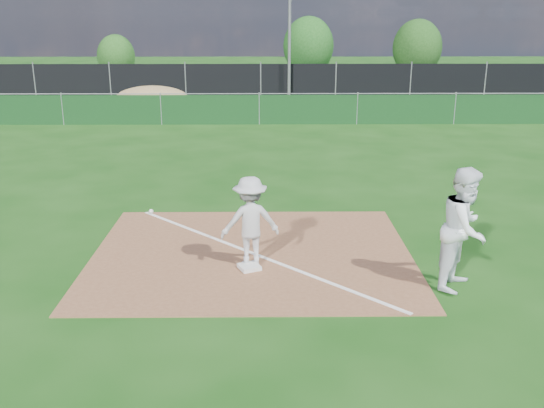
{
  "coord_description": "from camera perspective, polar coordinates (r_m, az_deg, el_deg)",
  "views": [
    {
      "loc": [
        0.27,
        -9.68,
        4.38
      ],
      "look_at": [
        0.38,
        1.0,
        1.0
      ],
      "focal_mm": 40.0,
      "sensor_mm": 36.0,
      "label": 1
    }
  ],
  "objects": [
    {
      "name": "ground",
      "position": [
        20.17,
        -1.34,
        5.02
      ],
      "size": [
        90.0,
        90.0,
        0.0
      ],
      "primitive_type": "plane",
      "color": "#123F0D",
      "rests_on": "ground"
    },
    {
      "name": "dirt_mound",
      "position": [
        28.92,
        -11.24,
        9.7
      ],
      "size": [
        3.38,
        2.6,
        1.17
      ],
      "primitive_type": "ellipsoid",
      "color": "olive",
      "rests_on": "ground"
    },
    {
      "name": "light_pole",
      "position": [
        32.41,
        1.67,
        16.89
      ],
      "size": [
        0.16,
        0.16,
        8.0
      ],
      "primitive_type": "cylinder",
      "color": "slate",
      "rests_on": "ground"
    },
    {
      "name": "foul_line",
      "position": [
        11.54,
        -1.89,
        -4.63
      ],
      "size": [
        5.01,
        5.01,
        0.01
      ],
      "primitive_type": "cube",
      "rotation": [
        0.0,
        0.0,
        0.79
      ],
      "color": "white",
      "rests_on": "infield_dirt"
    },
    {
      "name": "first_base",
      "position": [
        10.85,
        -2.15,
        -5.94
      ],
      "size": [
        0.45,
        0.45,
        0.07
      ],
      "primitive_type": "cube",
      "rotation": [
        0.0,
        0.0,
        0.43
      ],
      "color": "silver",
      "rests_on": "infield_dirt"
    },
    {
      "name": "parking_lot",
      "position": [
        37.94,
        -1.0,
        10.95
      ],
      "size": [
        46.0,
        9.0,
        0.01
      ],
      "primitive_type": "cube",
      "color": "black",
      "rests_on": "ground"
    },
    {
      "name": "play_at_first",
      "position": [
        10.78,
        -2.07,
        -1.64
      ],
      "size": [
        2.32,
        0.82,
        1.64
      ],
      "color": "silver",
      "rests_on": "infield_dirt"
    },
    {
      "name": "infield_dirt",
      "position": [
        11.55,
        -1.89,
        -4.69
      ],
      "size": [
        6.0,
        5.0,
        0.02
      ],
      "primitive_type": "cube",
      "color": "brown",
      "rests_on": "ground"
    },
    {
      "name": "car_left",
      "position": [
        38.88,
        -12.68,
        11.71
      ],
      "size": [
        4.3,
        2.68,
        1.36
      ],
      "primitive_type": "imported",
      "rotation": [
        0.0,
        0.0,
        1.28
      ],
      "color": "#999CA0",
      "rests_on": "parking_lot"
    },
    {
      "name": "green_fence",
      "position": [
        24.97,
        -1.21,
        8.86
      ],
      "size": [
        44.0,
        0.05,
        1.2
      ],
      "primitive_type": "cube",
      "color": "black",
      "rests_on": "ground"
    },
    {
      "name": "tree_right",
      "position": [
        44.44,
        13.5,
        14.11
      ],
      "size": [
        3.37,
        3.37,
        3.99
      ],
      "color": "#382316",
      "rests_on": "ground"
    },
    {
      "name": "car_right",
      "position": [
        37.34,
        9.44,
        11.53
      ],
      "size": [
        4.24,
        2.25,
        1.17
      ],
      "primitive_type": "imported",
      "rotation": [
        0.0,
        0.0,
        1.73
      ],
      "color": "black",
      "rests_on": "parking_lot"
    },
    {
      "name": "runner",
      "position": [
        10.35,
        17.67,
        -2.22
      ],
      "size": [
        1.2,
        1.26,
        2.05
      ],
      "primitive_type": "imported",
      "rotation": [
        0.0,
        0.0,
        0.98
      ],
      "color": "white",
      "rests_on": "ground"
    },
    {
      "name": "tree_mid",
      "position": [
        43.81,
        3.45,
        14.63
      ],
      "size": [
        3.52,
        3.52,
        4.18
      ],
      "color": "#382316",
      "rests_on": "ground"
    },
    {
      "name": "black_fence",
      "position": [
        32.87,
        -1.07,
        11.49
      ],
      "size": [
        46.0,
        0.04,
        1.8
      ],
      "primitive_type": "cube",
      "color": "black",
      "rests_on": "ground"
    },
    {
      "name": "car_mid",
      "position": [
        36.51,
        -5.23,
        11.76
      ],
      "size": [
        4.56,
        2.21,
        1.44
      ],
      "primitive_type": "imported",
      "rotation": [
        0.0,
        0.0,
        1.41
      ],
      "color": "black",
      "rests_on": "parking_lot"
    },
    {
      "name": "tree_left",
      "position": [
        43.69,
        -14.46,
        13.31
      ],
      "size": [
        2.52,
        2.52,
        2.99
      ],
      "color": "#382316",
      "rests_on": "ground"
    }
  ]
}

